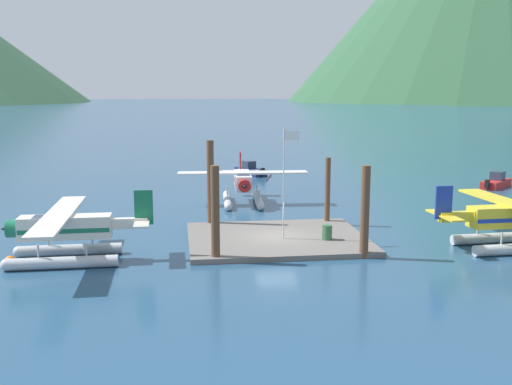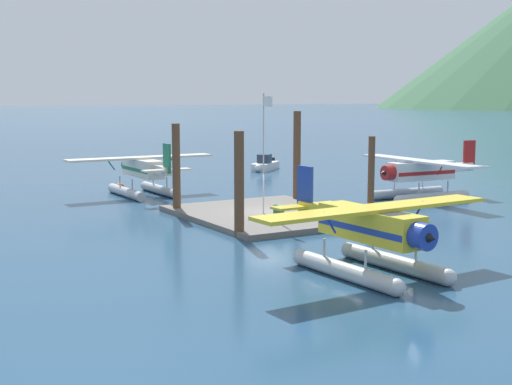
# 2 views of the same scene
# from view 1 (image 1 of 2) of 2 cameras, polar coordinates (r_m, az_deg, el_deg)

# --- Properties ---
(ground_plane) EXTENTS (1200.00, 1200.00, 0.00)m
(ground_plane) POSITION_cam_1_polar(r_m,az_deg,el_deg) (36.44, 2.02, -4.70)
(ground_plane) COLOR navy
(dock_platform) EXTENTS (10.79, 8.95, 0.30)m
(dock_platform) POSITION_cam_1_polar(r_m,az_deg,el_deg) (36.40, 2.02, -4.47)
(dock_platform) COLOR #66605B
(dock_platform) RESTS_ON ground
(piling_near_left) EXTENTS (0.47, 0.47, 5.24)m
(piling_near_left) POSITION_cam_1_polar(r_m,az_deg,el_deg) (31.57, -3.96, -2.11)
(piling_near_left) COLOR brown
(piling_near_left) RESTS_ON ground
(piling_near_right) EXTENTS (0.48, 0.48, 5.15)m
(piling_near_right) POSITION_cam_1_polar(r_m,az_deg,el_deg) (32.79, 10.48, -1.88)
(piling_near_right) COLOR brown
(piling_near_right) RESTS_ON ground
(piling_far_left) EXTENTS (0.48, 0.48, 5.89)m
(piling_far_left) POSITION_cam_1_polar(r_m,az_deg,el_deg) (39.68, -4.42, 0.82)
(piling_far_left) COLOR brown
(piling_far_left) RESTS_ON ground
(piling_far_right) EXTENTS (0.36, 0.36, 4.67)m
(piling_far_right) POSITION_cam_1_polar(r_m,az_deg,el_deg) (40.52, 6.92, 0.10)
(piling_far_right) COLOR brown
(piling_far_right) RESTS_ON ground
(flagpole) EXTENTS (0.95, 0.10, 6.67)m
(flagpole) POSITION_cam_1_polar(r_m,az_deg,el_deg) (35.09, 2.88, 2.07)
(flagpole) COLOR silver
(flagpole) RESTS_ON dock_platform
(fuel_drum) EXTENTS (0.62, 0.62, 0.88)m
(fuel_drum) POSITION_cam_1_polar(r_m,az_deg,el_deg) (35.71, 6.89, -3.84)
(fuel_drum) COLOR #33663D
(fuel_drum) RESTS_ON dock_platform
(mooring_buoy) EXTENTS (0.64, 0.64, 0.64)m
(mooring_buoy) POSITION_cam_1_polar(r_m,az_deg,el_deg) (33.52, -22.65, -6.20)
(mooring_buoy) COLOR orange
(mooring_buoy) RESTS_ON ground
(seaplane_white_bow_centre) EXTENTS (10.46, 7.98, 3.84)m
(seaplane_white_bow_centre) POSITION_cam_1_polar(r_m,az_deg,el_deg) (47.82, -1.29, 0.74)
(seaplane_white_bow_centre) COLOR #B7BABF
(seaplane_white_bow_centre) RESTS_ON ground
(seaplane_cream_port_aft) EXTENTS (7.98, 10.41, 3.84)m
(seaplane_cream_port_aft) POSITION_cam_1_polar(r_m,az_deg,el_deg) (33.29, -17.96, -3.79)
(seaplane_cream_port_aft) COLOR #B7BABF
(seaplane_cream_port_aft) RESTS_ON ground
(seaplane_yellow_stbd_aft) EXTENTS (7.98, 10.45, 3.84)m
(seaplane_yellow_stbd_aft) POSITION_cam_1_polar(r_m,az_deg,el_deg) (37.36, 23.29, -2.66)
(seaplane_yellow_stbd_aft) COLOR #B7BABF
(seaplane_yellow_stbd_aft) RESTS_ON ground
(boat_red_open_east) EXTENTS (4.16, 3.88, 1.50)m
(boat_red_open_east) POSITION_cam_1_polar(r_m,az_deg,el_deg) (60.86, 22.22, 0.93)
(boat_red_open_east) COLOR #B2231E
(boat_red_open_east) RESTS_ON ground
(boat_navy_open_north) EXTENTS (3.26, 4.47, 1.50)m
(boat_navy_open_north) POSITION_cam_1_polar(r_m,az_deg,el_deg) (64.76, -0.60, 2.17)
(boat_navy_open_north) COLOR navy
(boat_navy_open_north) RESTS_ON ground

